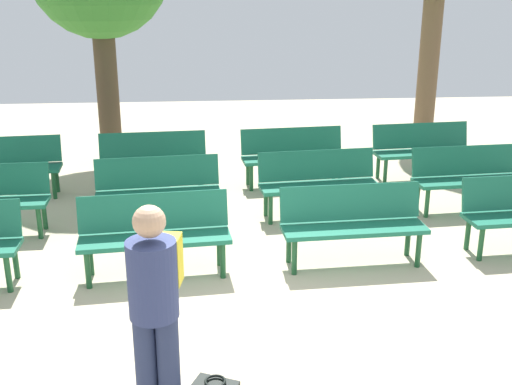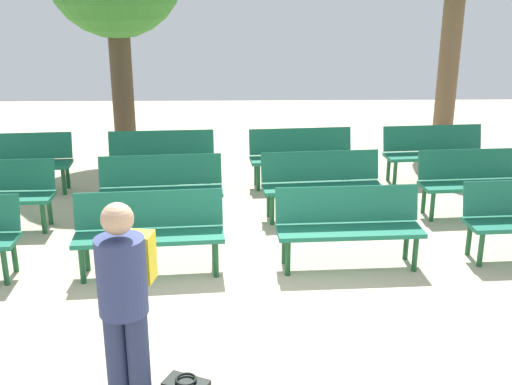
{
  "view_description": "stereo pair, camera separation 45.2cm",
  "coord_description": "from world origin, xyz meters",
  "px_view_note": "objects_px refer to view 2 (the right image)",
  "views": [
    {
      "loc": [
        -0.61,
        -4.76,
        3.01
      ],
      "look_at": [
        0.0,
        2.53,
        0.55
      ],
      "focal_mm": 43.79,
      "sensor_mm": 36.0,
      "label": 1
    },
    {
      "loc": [
        -0.16,
        -4.79,
        3.01
      ],
      "look_at": [
        0.0,
        2.53,
        0.55
      ],
      "focal_mm": 43.79,
      "sensor_mm": 36.0,
      "label": 2
    }
  ],
  "objects_px": {
    "bench_r1_c1": "(161,185)",
    "visitor_with_backpack": "(125,298)",
    "bench_r1_c2": "(322,181)",
    "bench_r1_c3": "(478,178)",
    "bench_r2_c1": "(162,156)",
    "bench_r2_c3": "(434,150)",
    "bench_r0_c1": "(149,228)",
    "bench_r2_c0": "(17,159)",
    "bench_r2_c2": "(301,153)",
    "bench_r0_c2": "(349,222)"
  },
  "relations": [
    {
      "from": "bench_r1_c3",
      "to": "bench_r1_c2",
      "type": "bearing_deg",
      "value": 177.45
    },
    {
      "from": "bench_r2_c1",
      "to": "bench_r2_c3",
      "type": "bearing_deg",
      "value": -0.07
    },
    {
      "from": "bench_r0_c1",
      "to": "bench_r1_c3",
      "type": "relative_size",
      "value": 1.0
    },
    {
      "from": "bench_r1_c3",
      "to": "bench_r2_c1",
      "type": "distance_m",
      "value": 4.59
    },
    {
      "from": "bench_r1_c1",
      "to": "bench_r2_c2",
      "type": "relative_size",
      "value": 1.0
    },
    {
      "from": "visitor_with_backpack",
      "to": "bench_r2_c2",
      "type": "bearing_deg",
      "value": -97.7
    },
    {
      "from": "bench_r2_c1",
      "to": "bench_r2_c3",
      "type": "xyz_separation_m",
      "value": [
        4.27,
        0.28,
        0.0
      ]
    },
    {
      "from": "bench_r1_c2",
      "to": "bench_r1_c3",
      "type": "distance_m",
      "value": 2.13
    },
    {
      "from": "bench_r1_c2",
      "to": "bench_r2_c3",
      "type": "relative_size",
      "value": 1.0
    },
    {
      "from": "bench_r1_c1",
      "to": "visitor_with_backpack",
      "type": "xyz_separation_m",
      "value": [
        0.25,
        -3.9,
        0.43
      ]
    },
    {
      "from": "bench_r2_c2",
      "to": "bench_r1_c3",
      "type": "bearing_deg",
      "value": -35.79
    },
    {
      "from": "bench_r0_c2",
      "to": "bench_r1_c1",
      "type": "distance_m",
      "value": 2.63
    },
    {
      "from": "bench_r2_c1",
      "to": "visitor_with_backpack",
      "type": "bearing_deg",
      "value": -89.37
    },
    {
      "from": "bench_r1_c2",
      "to": "bench_r2_c0",
      "type": "xyz_separation_m",
      "value": [
        -4.44,
        1.17,
        0.0
      ]
    },
    {
      "from": "bench_r2_c1",
      "to": "bench_r2_c3",
      "type": "relative_size",
      "value": 1.0
    },
    {
      "from": "bench_r1_c1",
      "to": "bench_r2_c1",
      "type": "xyz_separation_m",
      "value": [
        -0.17,
        1.44,
        0.0
      ]
    },
    {
      "from": "bench_r1_c1",
      "to": "bench_r2_c0",
      "type": "bearing_deg",
      "value": 145.29
    },
    {
      "from": "bench_r2_c0",
      "to": "bench_r1_c2",
      "type": "bearing_deg",
      "value": -19.54
    },
    {
      "from": "bench_r2_c2",
      "to": "bench_r1_c2",
      "type": "bearing_deg",
      "value": -89.39
    },
    {
      "from": "bench_r1_c1",
      "to": "bench_r2_c2",
      "type": "xyz_separation_m",
      "value": [
        1.98,
        1.56,
        0.0
      ]
    },
    {
      "from": "bench_r0_c1",
      "to": "visitor_with_backpack",
      "type": "relative_size",
      "value": 0.99
    },
    {
      "from": "bench_r0_c1",
      "to": "bench_r2_c2",
      "type": "bearing_deg",
      "value": 52.79
    },
    {
      "from": "bench_r0_c2",
      "to": "bench_r1_c1",
      "type": "bearing_deg",
      "value": 145.29
    },
    {
      "from": "bench_r1_c2",
      "to": "bench_r2_c1",
      "type": "distance_m",
      "value": 2.63
    },
    {
      "from": "bench_r2_c1",
      "to": "visitor_with_backpack",
      "type": "distance_m",
      "value": 5.38
    },
    {
      "from": "bench_r1_c3",
      "to": "bench_r2_c2",
      "type": "relative_size",
      "value": 1.0
    },
    {
      "from": "bench_r1_c2",
      "to": "bench_r1_c3",
      "type": "bearing_deg",
      "value": -3.59
    },
    {
      "from": "bench_r0_c2",
      "to": "bench_r1_c2",
      "type": "relative_size",
      "value": 0.99
    },
    {
      "from": "bench_r0_c2",
      "to": "bench_r1_c2",
      "type": "height_order",
      "value": "same"
    },
    {
      "from": "bench_r1_c1",
      "to": "bench_r2_c1",
      "type": "bearing_deg",
      "value": 91.49
    },
    {
      "from": "bench_r2_c2",
      "to": "bench_r1_c1",
      "type": "bearing_deg",
      "value": -146.95
    },
    {
      "from": "bench_r0_c1",
      "to": "bench_r2_c2",
      "type": "height_order",
      "value": "same"
    },
    {
      "from": "bench_r0_c1",
      "to": "bench_r2_c1",
      "type": "bearing_deg",
      "value": 89.3
    },
    {
      "from": "bench_r1_c2",
      "to": "bench_r2_c2",
      "type": "distance_m",
      "value": 1.42
    },
    {
      "from": "bench_r2_c3",
      "to": "visitor_with_backpack",
      "type": "relative_size",
      "value": 0.99
    },
    {
      "from": "bench_r1_c1",
      "to": "bench_r1_c2",
      "type": "xyz_separation_m",
      "value": [
        2.13,
        0.15,
        0.0
      ]
    },
    {
      "from": "bench_r2_c1",
      "to": "bench_r2_c0",
      "type": "bearing_deg",
      "value": 179.47
    },
    {
      "from": "bench_r0_c1",
      "to": "visitor_with_backpack",
      "type": "distance_m",
      "value": 2.45
    },
    {
      "from": "visitor_with_backpack",
      "to": "bench_r0_c2",
      "type": "bearing_deg",
      "value": -118.34
    },
    {
      "from": "bench_r2_c1",
      "to": "bench_r2_c3",
      "type": "height_order",
      "value": "same"
    },
    {
      "from": "bench_r0_c1",
      "to": "bench_r2_c3",
      "type": "distance_m",
      "value": 5.17
    },
    {
      "from": "bench_r1_c1",
      "to": "bench_r2_c1",
      "type": "distance_m",
      "value": 1.45
    },
    {
      "from": "bench_r0_c2",
      "to": "bench_r2_c0",
      "type": "relative_size",
      "value": 0.99
    },
    {
      "from": "bench_r1_c2",
      "to": "bench_r2_c1",
      "type": "bearing_deg",
      "value": 145.3
    },
    {
      "from": "bench_r0_c2",
      "to": "bench_r1_c1",
      "type": "xyz_separation_m",
      "value": [
        -2.24,
        1.38,
        0.0
      ]
    },
    {
      "from": "bench_r2_c3",
      "to": "bench_r2_c2",
      "type": "bearing_deg",
      "value": 179.19
    },
    {
      "from": "bench_r1_c2",
      "to": "bench_r2_c3",
      "type": "xyz_separation_m",
      "value": [
        1.98,
        1.57,
        0.0
      ]
    },
    {
      "from": "bench_r2_c0",
      "to": "bench_r2_c1",
      "type": "relative_size",
      "value": 1.0
    },
    {
      "from": "bench_r0_c2",
      "to": "bench_r2_c1",
      "type": "xyz_separation_m",
      "value": [
        -2.4,
        2.82,
        0.0
      ]
    },
    {
      "from": "bench_r0_c1",
      "to": "bench_r1_c1",
      "type": "bearing_deg",
      "value": 87.17
    }
  ]
}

